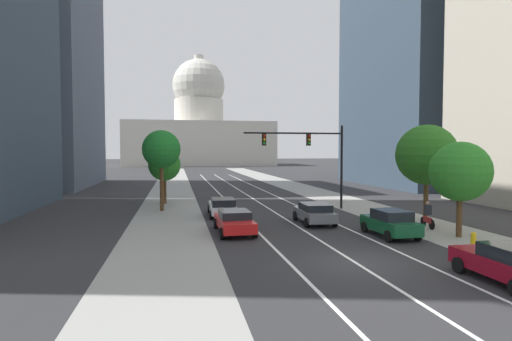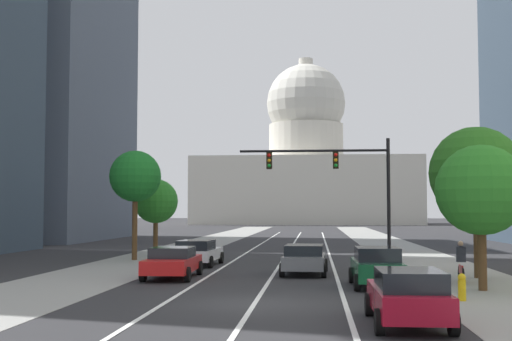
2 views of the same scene
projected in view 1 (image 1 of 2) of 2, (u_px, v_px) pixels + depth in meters
ground_plane at (234, 187)px, 57.79m from camera, size 400.00×400.00×0.00m
sidewalk_left at (172, 191)px, 51.34m from camera, size 5.08×130.00×0.01m
sidewalk_right at (302, 189)px, 54.44m from camera, size 5.08×130.00×0.01m
lane_stripe_left at (225, 199)px, 42.54m from camera, size 0.16×90.00×0.01m
lane_stripe_center at (253, 199)px, 43.07m from camera, size 0.16×90.00×0.01m
lane_stripe_right at (281, 198)px, 43.61m from camera, size 0.16×90.00×0.01m
office_tower_far_left at (13, 45)px, 56.75m from camera, size 20.38×22.97×38.33m
office_tower_far_right at (437, 51)px, 60.70m from camera, size 20.85×24.68×38.72m
capitol_building at (199, 129)px, 143.62m from camera, size 48.66×26.72×37.32m
car_gray at (314, 213)px, 28.44m from camera, size 2.21×4.48×1.39m
car_red at (234, 221)px, 25.18m from camera, size 2.17×4.82×1.37m
car_green at (390, 223)px, 24.13m from camera, size 2.03×4.14×1.56m
car_white at (222, 206)px, 31.65m from camera, size 2.18×4.75×1.41m
car_crimson at (509, 263)px, 15.53m from camera, size 1.97×4.35×1.48m
traffic_signal_mast at (312, 150)px, 35.11m from camera, size 8.52×0.39×7.07m
fire_hydrant at (473, 241)px, 20.87m from camera, size 0.26×0.35×0.91m
cyclist at (428, 215)px, 26.68m from camera, size 0.38×1.70×1.72m
street_tree_near_right at (460, 172)px, 23.90m from camera, size 3.40×3.40×5.46m
street_tree_mid_left at (164, 165)px, 39.18m from camera, size 2.99×2.99×5.12m
street_tree_far_right at (427, 155)px, 28.70m from camera, size 4.13×4.13×6.73m
street_tree_near_left at (161, 150)px, 34.32m from camera, size 3.12×3.12×6.62m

